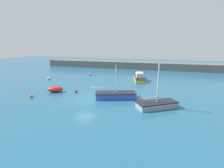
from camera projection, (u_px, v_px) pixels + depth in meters
ground_plane at (85, 100)px, 22.40m from camera, size 120.00×120.00×0.20m
harbor_breakwater at (128, 65)px, 49.25m from camera, size 48.73×3.82×1.88m
fishing_dinghy_green at (55, 89)px, 25.64m from camera, size 2.56×1.99×0.84m
sailboat_short_mast at (116, 95)px, 22.71m from camera, size 5.87×3.41×4.41m
sailboat_twin_hulled at (157, 104)px, 19.42m from camera, size 4.72×3.92×4.96m
motorboat_grey_hull at (139, 77)px, 33.90m from camera, size 3.13×6.72×1.53m
mooring_buoy_orange at (31, 96)px, 23.04m from camera, size 0.43×0.43×0.43m
mooring_buoy_pink at (90, 74)px, 38.97m from camera, size 0.51×0.51×0.51m
mooring_buoy_white at (49, 78)px, 34.44m from camera, size 0.53×0.53×0.53m
mooring_buoy_red at (76, 91)px, 25.32m from camera, size 0.41×0.41×0.41m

